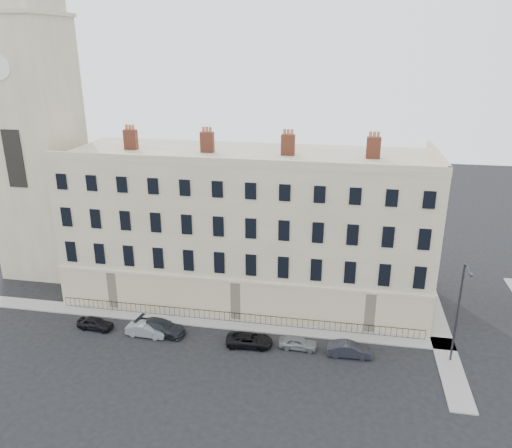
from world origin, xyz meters
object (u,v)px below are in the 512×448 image
object	(u,v)px
car_a	(95,323)
car_b	(147,330)
streetlamp	(459,310)
car_e	(298,343)
car_d	(249,340)
car_f	(349,349)
car_c	(161,327)

from	to	relation	value
car_a	car_b	size ratio (longest dim) A/B	0.91
car_b	streetlamp	xyz separation A→B (m)	(26.59, 0.71, 4.33)
car_a	car_e	bearing A→B (deg)	-85.32
car_d	car_a	bearing A→B (deg)	85.16
car_b	car_f	distance (m)	18.20
car_c	car_e	world-z (taller)	car_c
car_c	car_e	xyz separation A→B (m)	(12.60, -0.13, -0.11)
car_a	car_c	bearing A→B (deg)	-83.24
car_c	car_f	distance (m)	17.01
car_a	car_f	distance (m)	23.35
car_e	streetlamp	bearing A→B (deg)	-86.92
car_c	car_f	xyz separation A→B (m)	(17.01, -0.46, -0.06)
car_f	car_a	bearing A→B (deg)	87.18
car_a	car_c	world-z (taller)	car_c
car_e	streetlamp	world-z (taller)	streetlamp
car_e	car_d	bearing A→B (deg)	96.19
car_b	car_d	xyz separation A→B (m)	(9.54, 0.06, -0.05)
car_a	streetlamp	xyz separation A→B (m)	(31.74, 0.46, 4.37)
car_a	car_d	size ratio (longest dim) A/B	0.83
car_b	car_f	xyz separation A→B (m)	(18.20, 0.07, 0.01)
car_b	car_c	distance (m)	1.31
car_a	car_d	xyz separation A→B (m)	(14.69, -0.19, -0.01)
car_b	car_c	xyz separation A→B (m)	(1.19, 0.53, 0.06)
car_c	car_e	bearing A→B (deg)	-82.97
car_d	car_f	world-z (taller)	car_f
car_b	car_d	bearing A→B (deg)	-86.45
car_c	car_a	bearing A→B (deg)	100.17
car_f	streetlamp	bearing A→B (deg)	-87.99
car_d	car_f	xyz separation A→B (m)	(8.66, 0.01, 0.05)
car_b	car_a	bearing A→B (deg)	90.42
car_e	car_a	bearing A→B (deg)	92.12
car_d	car_b	bearing A→B (deg)	86.25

